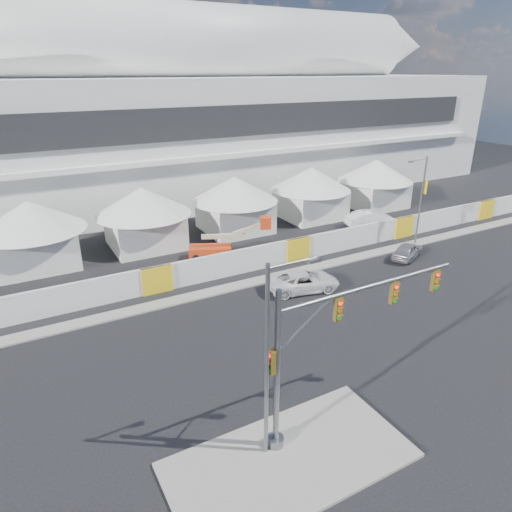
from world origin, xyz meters
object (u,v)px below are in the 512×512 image
pickup_curb (304,281)px  traffic_mast (319,350)px  lot_car_a (370,219)px  streetlight_median (272,350)px  sedan_silver (408,251)px  streetlight_curb (420,195)px  boom_lift (217,246)px

pickup_curb → traffic_mast: 14.32m
lot_car_a → streetlight_median: 31.71m
traffic_mast → streetlight_median: (-2.31, -0.09, 0.81)m
sedan_silver → streetlight_median: (-20.94, -12.62, 4.35)m
pickup_curb → sedan_silver: bearing=-72.7°
lot_car_a → traffic_mast: size_ratio=0.52×
streetlight_median → sedan_silver: bearing=31.1°
sedan_silver → traffic_mast: traffic_mast is taller
lot_car_a → streetlight_median: size_ratio=0.58×
pickup_curb → streetlight_curb: streetlight_curb is taller
sedan_silver → pickup_curb: size_ratio=0.76×
streetlight_curb → boom_lift: size_ratio=1.11×
sedan_silver → streetlight_curb: streetlight_curb is taller
boom_lift → streetlight_median: bearing=-84.9°
streetlight_curb → boom_lift: streetlight_curb is taller
sedan_silver → streetlight_curb: bearing=-79.9°
lot_car_a → streetlight_curb: streetlight_curb is taller
streetlight_median → streetlight_curb: streetlight_median is taller
pickup_curb → boom_lift: (-2.80, 8.84, 0.22)m
sedan_silver → traffic_mast: bearing=99.5°
lot_car_a → streetlight_curb: (0.09, -5.83, 3.81)m
lot_car_a → traffic_mast: (-21.53, -20.40, 3.39)m
traffic_mast → sedan_silver: bearing=33.9°
pickup_curb → traffic_mast: size_ratio=0.54×
lot_car_a → boom_lift: 16.86m
lot_car_a → streetlight_curb: size_ratio=0.62×
sedan_silver → lot_car_a: size_ratio=0.80×
sedan_silver → traffic_mast: (-18.63, -12.53, 3.54)m
sedan_silver → traffic_mast: size_ratio=0.41×
sedan_silver → streetlight_median: size_ratio=0.46×
boom_lift → sedan_silver: bearing=-6.2°
streetlight_curb → lot_car_a: bearing=90.8°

